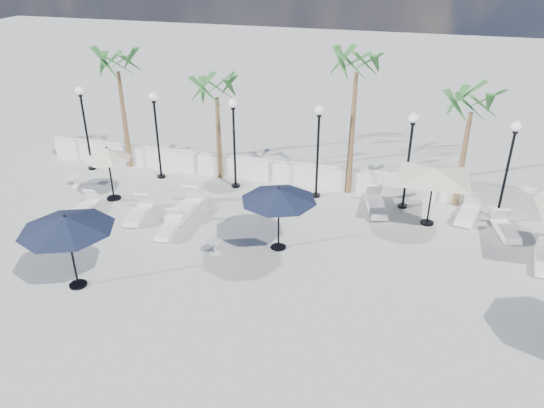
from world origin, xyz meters
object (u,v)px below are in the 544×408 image
(lounger_0, at_px, (184,208))
(parasol_cream_sq_a, at_px, (435,168))
(lounger_3, at_px, (169,227))
(parasol_navy_left, at_px, (66,223))
(lounger_5, at_px, (468,212))
(parasol_cream_small, at_px, (107,154))
(lounger_4, at_px, (376,205))
(lounger_1, at_px, (138,213))
(lounger_2, at_px, (83,207))
(lounger_7, at_px, (506,229))
(parasol_navy_mid, at_px, (279,195))

(lounger_0, bearing_deg, parasol_cream_sq_a, 10.61)
(lounger_3, relative_size, parasol_navy_left, 0.62)
(lounger_5, distance_m, parasol_cream_small, 14.10)
(lounger_3, distance_m, lounger_4, 7.93)
(lounger_1, xyz_separation_m, parasol_cream_small, (-1.79, 1.23, 1.71))
(parasol_navy_left, bearing_deg, parasol_cream_small, 110.74)
(lounger_1, bearing_deg, lounger_2, 174.10)
(lounger_7, relative_size, parasol_navy_left, 0.66)
(lounger_5, bearing_deg, lounger_2, -153.33)
(parasol_navy_left, distance_m, parasol_cream_small, 6.05)
(parasol_navy_mid, bearing_deg, lounger_7, 22.37)
(parasol_cream_sq_a, bearing_deg, parasol_cream_small, -173.70)
(lounger_1, bearing_deg, lounger_3, -31.50)
(lounger_0, distance_m, lounger_2, 3.95)
(lounger_2, xyz_separation_m, lounger_5, (14.33, 3.56, 0.04))
(lounger_2, height_order, parasol_cream_sq_a, parasol_cream_sq_a)
(lounger_0, distance_m, lounger_4, 7.43)
(lounger_2, distance_m, lounger_3, 3.96)
(lounger_3, xyz_separation_m, parasol_cream_sq_a, (8.94, 3.27, 2.01))
(lounger_4, bearing_deg, lounger_5, -8.07)
(lounger_1, relative_size, parasol_cream_sq_a, 0.38)
(parasol_cream_sq_a, bearing_deg, parasol_navy_mid, -146.75)
(lounger_0, relative_size, lounger_2, 1.25)
(lounger_2, bearing_deg, lounger_4, 12.94)
(lounger_7, bearing_deg, parasol_cream_small, 173.25)
(lounger_4, distance_m, lounger_5, 3.44)
(lounger_0, relative_size, lounger_5, 1.04)
(lounger_2, distance_m, parasol_cream_sq_a, 13.30)
(lounger_1, relative_size, parasol_navy_left, 0.67)
(parasol_navy_mid, bearing_deg, lounger_5, 32.50)
(lounger_1, relative_size, lounger_5, 0.89)
(lounger_5, bearing_deg, lounger_3, -145.74)
(parasol_cream_small, bearing_deg, parasol_navy_mid, -13.79)
(lounger_1, distance_m, parasol_cream_small, 2.77)
(parasol_navy_mid, bearing_deg, lounger_1, 173.92)
(parasol_navy_left, bearing_deg, lounger_0, 77.12)
(lounger_4, xyz_separation_m, parasol_cream_small, (-10.40, -1.86, 1.69))
(parasol_navy_mid, relative_size, parasol_cream_small, 1.13)
(lounger_3, bearing_deg, lounger_2, 166.93)
(lounger_3, relative_size, parasol_cream_sq_a, 0.36)
(parasol_cream_small, bearing_deg, lounger_2, -110.57)
(parasol_navy_mid, height_order, parasol_cream_sq_a, parasol_cream_sq_a)
(parasol_navy_left, height_order, parasol_cream_small, parasol_navy_left)
(parasol_navy_mid, bearing_deg, parasol_cream_small, 166.21)
(lounger_3, height_order, parasol_navy_mid, parasol_navy_mid)
(lounger_7, height_order, parasol_cream_small, parasol_cream_small)
(lounger_7, height_order, parasol_cream_sq_a, parasol_cream_sq_a)
(parasol_navy_mid, distance_m, parasol_cream_small, 7.70)
(parasol_cream_sq_a, distance_m, parasol_cream_small, 12.43)
(lounger_0, bearing_deg, lounger_1, -153.14)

